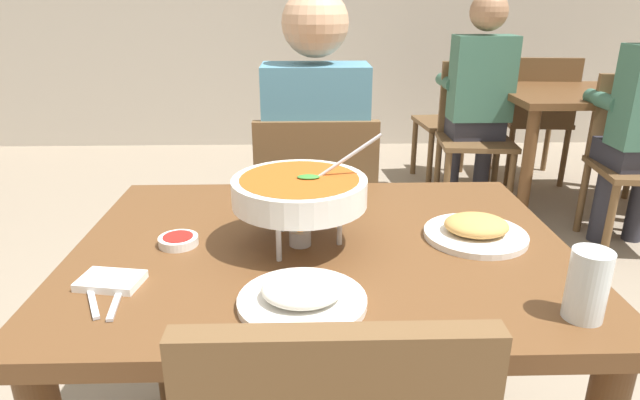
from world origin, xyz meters
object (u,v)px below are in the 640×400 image
(sauce_dish, at_px, (179,240))
(drink_glass, at_px, (587,288))
(chair_diner_main, at_px, (316,219))
(appetizer_plate, at_px, (476,230))
(chair_bg_left, at_px, (636,152))
(curry_bowl, at_px, (300,192))
(diner_main, at_px, (315,155))
(chair_bg_right, at_px, (474,127))
(chair_bg_window, at_px, (463,112))
(dining_table_main, at_px, (322,288))
(rice_plate, at_px, (302,295))
(patron_bg_right, at_px, (479,90))
(dining_table_far, at_px, (582,113))
(chair_bg_corner, at_px, (538,113))

(sauce_dish, bearing_deg, drink_glass, -22.49)
(chair_diner_main, height_order, appetizer_plate, chair_diner_main)
(sauce_dish, distance_m, chair_bg_left, 2.60)
(chair_diner_main, distance_m, curry_bowl, 0.81)
(diner_main, relative_size, sauce_dish, 14.56)
(curry_bowl, xyz_separation_m, drink_glass, (0.50, -0.31, -0.07))
(chair_bg_right, bearing_deg, chair_bg_window, 82.57)
(dining_table_main, relative_size, chair_bg_right, 1.25)
(chair_bg_left, bearing_deg, rice_plate, -133.54)
(dining_table_main, height_order, patron_bg_right, patron_bg_right)
(drink_glass, bearing_deg, chair_bg_window, 77.88)
(curry_bowl, xyz_separation_m, appetizer_plate, (0.41, 0.03, -0.11))
(chair_bg_left, distance_m, chair_bg_right, 0.92)
(dining_table_main, relative_size, chair_bg_window, 1.25)
(appetizer_plate, height_order, sauce_dish, appetizer_plate)
(curry_bowl, relative_size, appetizer_plate, 1.39)
(dining_table_far, xyz_separation_m, chair_bg_window, (-0.57, 0.56, -0.10))
(drink_glass, height_order, chair_bg_window, chair_bg_window)
(dining_table_far, bearing_deg, appetizer_plate, -121.96)
(chair_bg_window, bearing_deg, dining_table_main, -112.33)
(chair_diner_main, xyz_separation_m, chair_bg_corner, (1.62, 1.90, 0.00))
(diner_main, relative_size, chair_bg_right, 1.46)
(sauce_dish, relative_size, drink_glass, 0.69)
(diner_main, relative_size, drink_glass, 10.08)
(appetizer_plate, height_order, chair_bg_corner, chair_bg_corner)
(chair_bg_left, height_order, chair_bg_right, same)
(curry_bowl, distance_m, sauce_dish, 0.30)
(rice_plate, relative_size, chair_bg_window, 0.27)
(curry_bowl, height_order, sauce_dish, curry_bowl)
(chair_diner_main, distance_m, sauce_dish, 0.82)
(sauce_dish, bearing_deg, curry_bowl, -1.94)
(appetizer_plate, distance_m, chair_bg_left, 2.09)
(dining_table_main, bearing_deg, chair_bg_window, 67.67)
(diner_main, height_order, chair_bg_window, diner_main)
(sauce_dish, xyz_separation_m, patron_bg_right, (1.36, 2.17, -0.01))
(sauce_dish, xyz_separation_m, chair_bg_right, (1.36, 2.20, -0.25))
(dining_table_far, relative_size, chair_bg_left, 1.11)
(chair_bg_window, xyz_separation_m, patron_bg_right, (-0.06, -0.49, 0.24))
(rice_plate, xyz_separation_m, drink_glass, (0.50, -0.06, 0.04))
(appetizer_plate, relative_size, patron_bg_right, 0.18)
(appetizer_plate, relative_size, drink_glass, 1.85)
(sauce_dish, relative_size, dining_table_far, 0.09)
(chair_diner_main, relative_size, drink_glass, 6.92)
(diner_main, height_order, curry_bowl, diner_main)
(diner_main, bearing_deg, appetizer_plate, -63.43)
(diner_main, height_order, appetizer_plate, diner_main)
(dining_table_far, height_order, chair_bg_corner, chair_bg_corner)
(drink_glass, xyz_separation_m, chair_bg_window, (0.64, 2.98, -0.29))
(chair_bg_left, distance_m, chair_bg_corner, 1.03)
(patron_bg_right, bearing_deg, dining_table_main, -115.41)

